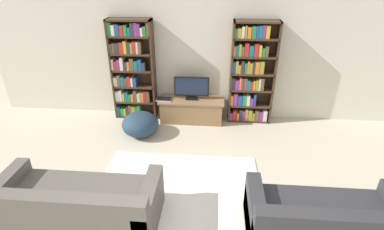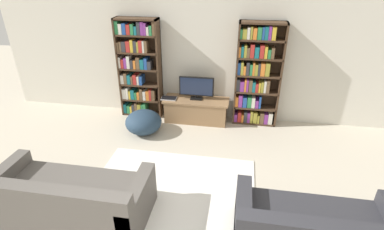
# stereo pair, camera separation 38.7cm
# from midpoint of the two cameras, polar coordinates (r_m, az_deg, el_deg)

# --- Properties ---
(wall_back) EXTENTS (8.80, 0.06, 2.60)m
(wall_back) POSITION_cam_midpoint_polar(r_m,az_deg,el_deg) (6.20, 4.50, 10.93)
(wall_back) COLOR silver
(wall_back) RESTS_ON ground_plane
(bookshelf_left) EXTENTS (0.88, 0.30, 2.07)m
(bookshelf_left) POSITION_cam_midpoint_polar(r_m,az_deg,el_deg) (6.37, -8.45, 8.91)
(bookshelf_left) COLOR #422D1E
(bookshelf_left) RESTS_ON ground_plane
(bookshelf_right) EXTENTS (0.88, 0.30, 2.07)m
(bookshelf_right) POSITION_cam_midpoint_polar(r_m,az_deg,el_deg) (6.11, 13.89, 7.16)
(bookshelf_right) COLOR #422D1E
(bookshelf_right) RESTS_ON ground_plane
(tv_stand) EXTENTS (1.35, 0.51, 0.48)m
(tv_stand) POSITION_cam_midpoint_polar(r_m,az_deg,el_deg) (6.30, 2.54, 0.94)
(tv_stand) COLOR #8E6B47
(tv_stand) RESTS_ON ground_plane
(television) EXTENTS (0.71, 0.16, 0.48)m
(television) POSITION_cam_midpoint_polar(r_m,az_deg,el_deg) (6.13, 2.66, 5.21)
(television) COLOR black
(television) RESTS_ON tv_stand
(laptop) EXTENTS (0.31, 0.21, 0.03)m
(laptop) POSITION_cam_midpoint_polar(r_m,az_deg,el_deg) (6.22, -2.65, 3.17)
(laptop) COLOR #B7B7BC
(laptop) RESTS_ON tv_stand
(area_rug) EXTENTS (2.43, 1.85, 0.02)m
(area_rug) POSITION_cam_midpoint_polar(r_m,az_deg,el_deg) (4.57, -1.42, -14.14)
(area_rug) COLOR white
(area_rug) RESTS_ON ground_plane
(couch_left_sectional) EXTENTS (2.04, 0.99, 0.81)m
(couch_left_sectional) POSITION_cam_midpoint_polar(r_m,az_deg,el_deg) (4.24, -20.04, -15.24)
(couch_left_sectional) COLOR #56514C
(couch_left_sectional) RESTS_ON ground_plane
(beanbag_ottoman) EXTENTS (0.71, 0.71, 0.45)m
(beanbag_ottoman) POSITION_cam_midpoint_polar(r_m,az_deg,el_deg) (5.90, -7.37, -1.38)
(beanbag_ottoman) COLOR #23384C
(beanbag_ottoman) RESTS_ON ground_plane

